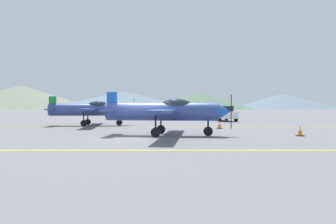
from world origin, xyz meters
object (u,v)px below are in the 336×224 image
Objects in this scene: traffic_cone_side at (220,125)px; car_sedan at (224,113)px; airplane_near at (167,111)px; airplane_mid at (92,109)px; traffic_cone_front at (301,131)px.

car_sedan is at bearing 78.20° from traffic_cone_side.
car_sedan is (6.10, 15.91, -0.52)m from airplane_near.
airplane_mid is 10.67m from traffic_cone_side.
airplane_mid is 1.79× the size of car_sedan.
traffic_cone_front is (13.57, -8.48, -1.08)m from airplane_mid.
car_sedan is 16.26m from traffic_cone_front.
airplane_mid is 13.74× the size of traffic_cone_front.
traffic_cone_side is (-3.49, 5.17, 0.00)m from traffic_cone_front.
airplane_near reaches higher than traffic_cone_front.
traffic_cone_side is at bearing -18.21° from airplane_mid.
traffic_cone_side is (-2.31, -11.04, -0.56)m from car_sedan.
airplane_mid is 13.74× the size of traffic_cone_side.
traffic_cone_side is at bearing 124.03° from traffic_cone_front.
traffic_cone_side is (3.79, 4.87, -1.08)m from airplane_near.
traffic_cone_front is 1.00× the size of traffic_cone_side.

